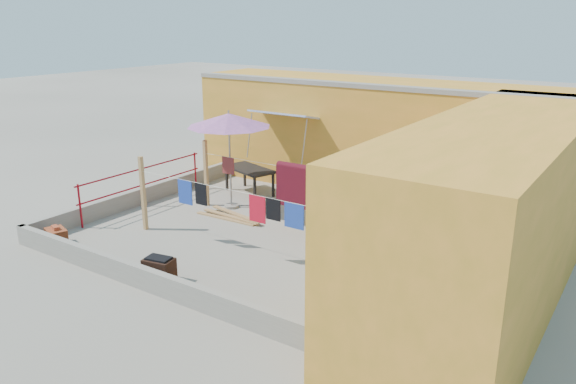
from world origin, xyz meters
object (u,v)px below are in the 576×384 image
object	(u,v)px
white_basin	(231,304)
outdoor_table	(249,171)
green_hose	(401,226)
plant_back_a	(372,200)
brick_stack	(56,237)
water_jug_a	(413,263)
brazier	(159,270)
patio_umbrella	(229,121)
water_jug_b	(367,250)

from	to	relation	value
white_basin	outdoor_table	bearing A→B (deg)	125.07
green_hose	plant_back_a	distance (m)	1.30
brick_stack	plant_back_a	size ratio (longest dim) A/B	0.88
brick_stack	water_jug_a	xyz separation A→B (m)	(7.09, 3.24, -0.04)
brick_stack	green_hose	size ratio (longest dim) A/B	1.16
brazier	water_jug_a	bearing A→B (deg)	40.30
brazier	green_hose	bearing A→B (deg)	63.52
patio_umbrella	white_basin	size ratio (longest dim) A/B	5.46
patio_umbrella	green_hose	bearing A→B (deg)	14.40
green_hose	plant_back_a	world-z (taller)	plant_back_a
water_jug_b	plant_back_a	size ratio (longest dim) A/B	0.46
patio_umbrella	outdoor_table	distance (m)	2.14
patio_umbrella	brazier	xyz separation A→B (m)	(1.72, -4.24, -2.10)
green_hose	brazier	bearing A→B (deg)	-116.48
brick_stack	water_jug_a	distance (m)	7.80
water_jug_b	green_hose	world-z (taller)	water_jug_b
brazier	plant_back_a	xyz separation A→B (m)	(1.57, 5.98, 0.10)
water_jug_a	patio_umbrella	bearing A→B (deg)	169.85
brick_stack	outdoor_table	bearing A→B (deg)	78.07
outdoor_table	brick_stack	bearing A→B (deg)	-101.93
white_basin	green_hose	bearing A→B (deg)	80.49
patio_umbrella	water_jug_a	distance (m)	6.05
patio_umbrella	green_hose	world-z (taller)	patio_umbrella
brick_stack	white_basin	world-z (taller)	brick_stack
brick_stack	white_basin	distance (m)	5.04
plant_back_a	water_jug_a	bearing A→B (deg)	-50.51
patio_umbrella	white_basin	world-z (taller)	patio_umbrella
water_jug_b	water_jug_a	bearing A→B (deg)	-4.92
water_jug_b	plant_back_a	distance (m)	2.91
patio_umbrella	outdoor_table	world-z (taller)	patio_umbrella
outdoor_table	water_jug_b	bearing A→B (deg)	-24.18
patio_umbrella	white_basin	xyz separation A→B (m)	(3.50, -4.24, -2.31)
patio_umbrella	plant_back_a	xyz separation A→B (m)	(3.29, 1.74, -2.00)
water_jug_a	green_hose	world-z (taller)	water_jug_a
white_basin	water_jug_a	xyz separation A→B (m)	(2.05, 3.24, 0.11)
white_basin	green_hose	xyz separation A→B (m)	(0.90, 5.36, -0.01)
water_jug_a	green_hose	size ratio (longest dim) A/B	0.66
water_jug_a	outdoor_table	bearing A→B (deg)	158.96
white_basin	green_hose	world-z (taller)	white_basin
patio_umbrella	water_jug_a	bearing A→B (deg)	-10.15
patio_umbrella	brick_stack	distance (m)	5.00
patio_umbrella	plant_back_a	world-z (taller)	patio_umbrella
white_basin	water_jug_a	size ratio (longest dim) A/B	1.39
brick_stack	green_hose	xyz separation A→B (m)	(5.94, 5.36, -0.16)
outdoor_table	brazier	xyz separation A→B (m)	(2.10, -5.52, -0.43)
brazier	outdoor_table	bearing A→B (deg)	110.84
patio_umbrella	plant_back_a	size ratio (longest dim) A/B	3.77
brick_stack	patio_umbrella	bearing A→B (deg)	69.94
brazier	green_hose	world-z (taller)	brazier
brazier	green_hose	distance (m)	6.00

